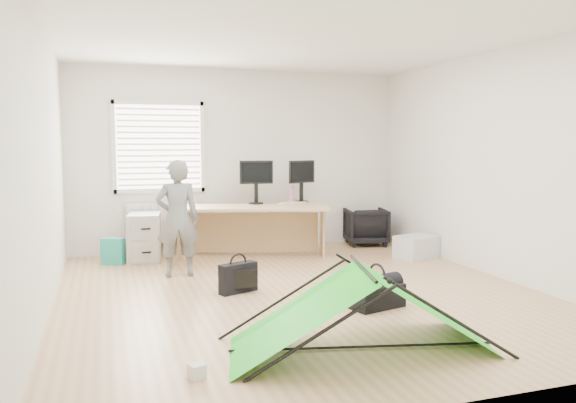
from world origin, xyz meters
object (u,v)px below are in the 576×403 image
object	(u,v)px
laptop_bag	(238,278)
duffel_bag	(377,296)
thermos	(292,194)
person	(177,218)
filing_cabinet	(145,237)
office_chair	(366,226)
desk	(252,232)
storage_crate	(416,247)
monitor_left	(256,188)
kite	(362,309)
monitor_right	(301,187)

from	to	relation	value
laptop_bag	duffel_bag	distance (m)	1.52
thermos	laptop_bag	distance (m)	2.48
person	duffel_bag	world-z (taller)	person
filing_cabinet	duffel_bag	distance (m)	3.61
office_chair	person	distance (m)	3.34
desk	storage_crate	bearing A→B (deg)	0.72
desk	person	size ratio (longest dim) A/B	1.52
monitor_left	thermos	xyz separation A→B (m)	(0.55, 0.02, -0.11)
thermos	person	world-z (taller)	person
office_chair	laptop_bag	distance (m)	3.37
person	laptop_bag	size ratio (longest dim) A/B	3.28
monitor_left	person	xyz separation A→B (m)	(-1.25, -1.03, -0.26)
kite	storage_crate	distance (m)	3.72
monitor_left	thermos	distance (m)	0.56
storage_crate	laptop_bag	distance (m)	2.98
thermos	office_chair	bearing A→B (deg)	6.95
filing_cabinet	laptop_bag	bearing A→B (deg)	-58.89
filing_cabinet	person	world-z (taller)	person
monitor_left	monitor_right	world-z (taller)	monitor_left
office_chair	kite	world-z (taller)	kite
monitor_right	thermos	world-z (taller)	monitor_right
storage_crate	filing_cabinet	bearing A→B (deg)	164.77
filing_cabinet	storage_crate	world-z (taller)	filing_cabinet
person	kite	world-z (taller)	person
desk	kite	distance (m)	3.63
desk	monitor_left	size ratio (longest dim) A/B	4.48
filing_cabinet	kite	size ratio (longest dim) A/B	0.31
desk	office_chair	size ratio (longest dim) A/B	3.35
desk	kite	size ratio (longest dim) A/B	1.03
office_chair	laptop_bag	xyz separation A→B (m)	(-2.57, -2.17, -0.13)
laptop_bag	monitor_right	bearing A→B (deg)	32.93
monitor_right	office_chair	distance (m)	1.34
duffel_bag	laptop_bag	bearing A→B (deg)	125.72
monitor_left	laptop_bag	distance (m)	2.27
person	thermos	bearing A→B (deg)	-146.82
kite	duffel_bag	world-z (taller)	kite
desk	duffel_bag	bearing A→B (deg)	-60.15
person	kite	distance (m)	3.10
office_chair	storage_crate	xyz separation A→B (m)	(0.23, -1.14, -0.14)
filing_cabinet	laptop_bag	world-z (taller)	filing_cabinet
filing_cabinet	monitor_left	size ratio (longest dim) A/B	1.36
thermos	desk	bearing A→B (deg)	-156.10
monitor_left	duffel_bag	distance (m)	3.11
laptop_bag	duffel_bag	xyz separation A→B (m)	(1.17, -0.97, -0.05)
monitor_left	kite	xyz separation A→B (m)	(-0.19, -3.92, -0.64)
person	duffel_bag	bearing A→B (deg)	134.14
laptop_bag	monitor_left	bearing A→B (deg)	48.28
storage_crate	duffel_bag	bearing A→B (deg)	-129.30
laptop_bag	thermos	bearing A→B (deg)	35.97
laptop_bag	duffel_bag	bearing A→B (deg)	-61.16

